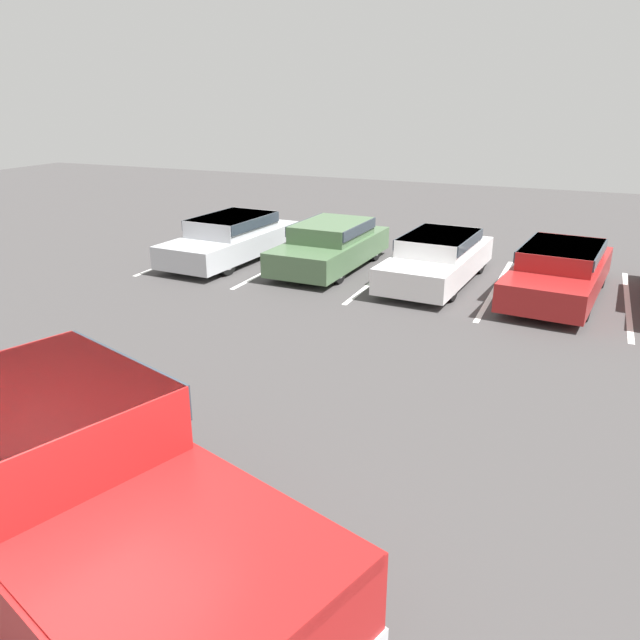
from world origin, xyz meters
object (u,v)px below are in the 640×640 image
(parked_sedan_b, at_px, (331,244))
(parked_sedan_c, at_px, (438,257))
(wheel_stop_curb, at_px, (565,261))
(parked_sedan_d, at_px, (559,270))
(pickup_truck, at_px, (63,489))
(parked_sedan_a, at_px, (232,237))

(parked_sedan_b, xyz_separation_m, parked_sedan_c, (2.93, -0.19, -0.01))
(wheel_stop_curb, bearing_deg, parked_sedan_d, -90.26)
(parked_sedan_b, height_order, parked_sedan_c, parked_sedan_b)
(pickup_truck, relative_size, parked_sedan_b, 1.44)
(parked_sedan_c, xyz_separation_m, parked_sedan_d, (2.83, -0.11, 0.01))
(parked_sedan_c, distance_m, wheel_stop_curb, 4.31)
(parked_sedan_a, bearing_deg, wheel_stop_curb, 114.53)
(parked_sedan_d, distance_m, wheel_stop_curb, 3.35)
(parked_sedan_c, bearing_deg, parked_sedan_b, -89.99)
(parked_sedan_d, bearing_deg, pickup_truck, -12.53)
(parked_sedan_b, xyz_separation_m, wheel_stop_curb, (5.78, 3.00, -0.58))
(pickup_truck, relative_size, parked_sedan_c, 1.37)
(parked_sedan_a, distance_m, parked_sedan_d, 8.63)
(parked_sedan_b, relative_size, wheel_stop_curb, 2.43)
(parked_sedan_b, bearing_deg, pickup_truck, 12.00)
(parked_sedan_c, relative_size, wheel_stop_curb, 2.57)
(pickup_truck, height_order, parked_sedan_b, pickup_truck)
(parked_sedan_a, xyz_separation_m, wheel_stop_curb, (8.65, 3.34, -0.59))
(parked_sedan_d, bearing_deg, parked_sedan_a, -83.98)
(pickup_truck, height_order, parked_sedan_a, pickup_truck)
(parked_sedan_d, bearing_deg, parked_sedan_c, -86.51)
(pickup_truck, bearing_deg, parked_sedan_a, 131.99)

